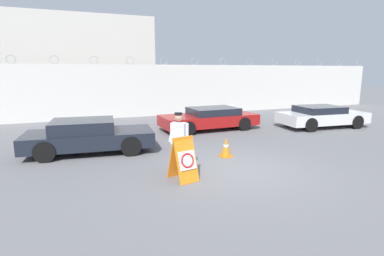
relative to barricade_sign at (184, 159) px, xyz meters
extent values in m
plane|color=slate|center=(1.75, 0.21, -0.57)|extent=(90.00, 90.00, 0.00)
cube|color=silver|center=(1.75, 11.36, 1.01)|extent=(36.00, 0.30, 3.17)
torus|color=gray|center=(-5.50, 11.36, 2.81)|extent=(0.47, 0.03, 0.47)
torus|color=gray|center=(-3.43, 11.36, 2.81)|extent=(0.47, 0.03, 0.47)
torus|color=gray|center=(-1.36, 11.36, 2.81)|extent=(0.47, 0.03, 0.47)
torus|color=gray|center=(0.71, 11.36, 2.81)|extent=(0.47, 0.03, 0.47)
torus|color=gray|center=(2.78, 11.36, 2.81)|extent=(0.47, 0.03, 0.47)
torus|color=gray|center=(4.85, 11.36, 2.81)|extent=(0.47, 0.03, 0.47)
torus|color=gray|center=(6.93, 11.36, 2.81)|extent=(0.47, 0.03, 0.47)
torus|color=gray|center=(9.00, 11.36, 2.81)|extent=(0.47, 0.03, 0.47)
torus|color=gray|center=(11.07, 11.36, 2.81)|extent=(0.47, 0.03, 0.47)
torus|color=gray|center=(13.14, 11.36, 2.81)|extent=(0.47, 0.03, 0.47)
torus|color=gray|center=(15.21, 11.36, 2.81)|extent=(0.47, 0.03, 0.47)
torus|color=gray|center=(17.28, 11.36, 2.81)|extent=(0.47, 0.03, 0.47)
torus|color=gray|center=(19.35, 11.36, 2.81)|extent=(0.47, 0.03, 0.47)
cube|color=beige|center=(-1.87, 17.20, 2.60)|extent=(9.32, 7.59, 6.34)
cube|color=orange|center=(0.03, -0.13, -0.02)|extent=(0.64, 0.49, 1.11)
cube|color=orange|center=(-0.05, 0.21, -0.02)|extent=(0.64, 0.49, 1.11)
cube|color=orange|center=(-0.01, 0.04, 0.55)|extent=(0.61, 0.19, 0.05)
cube|color=white|center=(0.04, -0.16, 0.00)|extent=(0.51, 0.26, 0.47)
torus|color=red|center=(0.04, -0.17, 0.00)|extent=(0.41, 0.24, 0.38)
cylinder|color=#232838|center=(0.19, 0.70, -0.18)|extent=(0.15, 0.15, 0.79)
cylinder|color=#232838|center=(0.06, 0.82, -0.18)|extent=(0.15, 0.15, 0.79)
cube|color=silver|center=(0.12, 0.76, 0.52)|extent=(0.45, 0.44, 0.61)
sphere|color=tan|center=(0.12, 0.76, 0.97)|extent=(0.21, 0.21, 0.21)
cylinder|color=silver|center=(0.31, 0.59, 0.53)|extent=(0.09, 0.09, 0.58)
cylinder|color=silver|center=(0.00, 1.00, 0.51)|extent=(0.28, 0.30, 0.56)
cylinder|color=black|center=(0.12, 0.76, 1.07)|extent=(0.22, 0.22, 0.05)
cube|color=orange|center=(2.04, 1.53, -0.56)|extent=(0.39, 0.39, 0.03)
cone|color=orange|center=(2.04, 1.53, -0.24)|extent=(0.33, 0.33, 0.61)
cylinder|color=white|center=(2.04, 1.53, -0.21)|extent=(0.17, 0.17, 0.09)
cylinder|color=black|center=(-0.72, 4.49, -0.24)|extent=(0.68, 0.26, 0.67)
cylinder|color=black|center=(-0.88, 2.76, -0.24)|extent=(0.68, 0.26, 0.67)
cylinder|color=black|center=(-3.35, 4.74, -0.24)|extent=(0.68, 0.26, 0.67)
cylinder|color=black|center=(-3.51, 3.01, -0.24)|extent=(0.68, 0.26, 0.67)
cube|color=black|center=(-2.11, 3.75, -0.09)|extent=(4.42, 2.25, 0.51)
cube|color=black|center=(-2.33, 3.77, 0.37)|extent=(2.20, 1.85, 0.41)
cylinder|color=black|center=(2.02, 5.00, -0.25)|extent=(0.65, 0.22, 0.64)
cylinder|color=black|center=(1.96, 6.77, -0.25)|extent=(0.65, 0.22, 0.64)
cylinder|color=black|center=(4.89, 5.11, -0.25)|extent=(0.65, 0.22, 0.64)
cylinder|color=black|center=(4.82, 6.87, -0.25)|extent=(0.65, 0.22, 0.64)
cube|color=maroon|center=(3.42, 5.94, -0.09)|extent=(4.69, 2.05, 0.51)
cube|color=black|center=(3.65, 5.95, 0.32)|extent=(2.28, 1.77, 0.33)
cylinder|color=black|center=(10.40, 5.17, -0.24)|extent=(0.68, 0.25, 0.66)
cylinder|color=black|center=(10.27, 3.47, -0.24)|extent=(0.68, 0.25, 0.66)
cylinder|color=black|center=(7.73, 5.39, -0.24)|extent=(0.68, 0.25, 0.66)
cylinder|color=black|center=(7.59, 3.69, -0.24)|extent=(0.68, 0.25, 0.66)
cube|color=silver|center=(9.00, 4.43, -0.08)|extent=(4.46, 2.16, 0.52)
cube|color=black|center=(8.78, 4.45, 0.34)|extent=(2.20, 1.80, 0.32)
camera|label=1|loc=(-2.52, -7.01, 2.25)|focal=28.00mm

